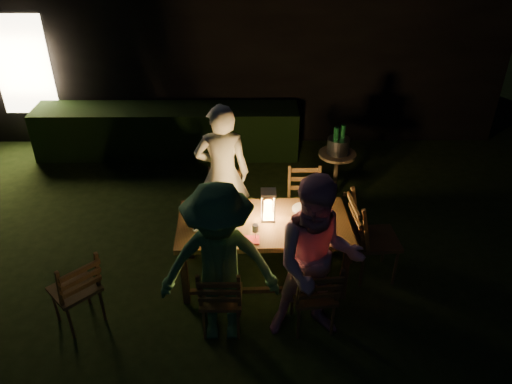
{
  "coord_description": "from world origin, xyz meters",
  "views": [
    {
      "loc": [
        0.88,
        -3.66,
        3.85
      ],
      "look_at": [
        0.91,
        0.94,
        0.98
      ],
      "focal_mm": 35.0,
      "sensor_mm": 36.0,
      "label": 1
    }
  ],
  "objects_px": {
    "chair_end": "(373,251)",
    "chair_near_left": "(222,308)",
    "chair_far_right": "(304,217)",
    "person_opp_left": "(219,266)",
    "lantern": "(268,207)",
    "person_house_side": "(222,174)",
    "ice_bucket": "(338,146)",
    "person_opp_right": "(317,262)",
    "chair_near_right": "(313,305)",
    "bottle_bucket_a": "(335,144)",
    "dining_table": "(264,227)",
    "bottle_bucket_b": "(342,141)",
    "chair_spare": "(78,301)",
    "chair_far_left": "(224,219)",
    "side_table": "(337,158)",
    "bottle_table": "(240,211)"
  },
  "relations": [
    {
      "from": "chair_end",
      "to": "chair_near_left",
      "type": "bearing_deg",
      "value": -68.17
    },
    {
      "from": "chair_far_right",
      "to": "chair_end",
      "type": "relative_size",
      "value": 0.85
    },
    {
      "from": "person_opp_left",
      "to": "lantern",
      "type": "bearing_deg",
      "value": 60.11
    },
    {
      "from": "person_house_side",
      "to": "ice_bucket",
      "type": "bearing_deg",
      "value": -151.03
    },
    {
      "from": "person_opp_left",
      "to": "person_opp_right",
      "type": "bearing_deg",
      "value": 0.0
    },
    {
      "from": "chair_near_left",
      "to": "ice_bucket",
      "type": "height_order",
      "value": "ice_bucket"
    },
    {
      "from": "chair_near_right",
      "to": "person_opp_right",
      "type": "distance_m",
      "value": 0.6
    },
    {
      "from": "bottle_bucket_a",
      "to": "dining_table",
      "type": "bearing_deg",
      "value": -120.76
    },
    {
      "from": "person_opp_right",
      "to": "bottle_bucket_a",
      "type": "bearing_deg",
      "value": 76.28
    },
    {
      "from": "chair_far_right",
      "to": "bottle_bucket_b",
      "type": "bearing_deg",
      "value": -121.15
    },
    {
      "from": "person_opp_left",
      "to": "person_house_side",
      "type": "bearing_deg",
      "value": 90.0
    },
    {
      "from": "chair_near_left",
      "to": "chair_spare",
      "type": "relative_size",
      "value": 0.96
    },
    {
      "from": "person_opp_left",
      "to": "bottle_bucket_b",
      "type": "distance_m",
      "value": 3.0
    },
    {
      "from": "chair_far_right",
      "to": "ice_bucket",
      "type": "bearing_deg",
      "value": -119.93
    },
    {
      "from": "chair_spare",
      "to": "person_house_side",
      "type": "height_order",
      "value": "person_house_side"
    },
    {
      "from": "person_opp_right",
      "to": "bottle_bucket_a",
      "type": "height_order",
      "value": "person_opp_right"
    },
    {
      "from": "ice_bucket",
      "to": "bottle_bucket_a",
      "type": "bearing_deg",
      "value": -141.34
    },
    {
      "from": "chair_far_left",
      "to": "side_table",
      "type": "height_order",
      "value": "chair_far_left"
    },
    {
      "from": "chair_far_right",
      "to": "bottle_table",
      "type": "distance_m",
      "value": 1.27
    },
    {
      "from": "dining_table",
      "to": "chair_near_left",
      "type": "relative_size",
      "value": 2.05
    },
    {
      "from": "bottle_bucket_b",
      "to": "ice_bucket",
      "type": "bearing_deg",
      "value": -141.34
    },
    {
      "from": "dining_table",
      "to": "chair_near_right",
      "type": "distance_m",
      "value": 0.98
    },
    {
      "from": "chair_near_left",
      "to": "chair_near_right",
      "type": "height_order",
      "value": "chair_near_right"
    },
    {
      "from": "chair_near_left",
      "to": "lantern",
      "type": "relative_size",
      "value": 2.6
    },
    {
      "from": "chair_far_left",
      "to": "chair_far_right",
      "type": "xyz_separation_m",
      "value": [
        1.0,
        0.03,
        0.0
      ]
    },
    {
      "from": "chair_near_left",
      "to": "chair_far_right",
      "type": "distance_m",
      "value": 1.84
    },
    {
      "from": "chair_far_right",
      "to": "person_house_side",
      "type": "height_order",
      "value": "person_house_side"
    },
    {
      "from": "chair_near_right",
      "to": "bottle_table",
      "type": "height_order",
      "value": "bottle_table"
    },
    {
      "from": "chair_near_right",
      "to": "lantern",
      "type": "distance_m",
      "value": 1.11
    },
    {
      "from": "bottle_bucket_a",
      "to": "bottle_bucket_b",
      "type": "height_order",
      "value": "same"
    },
    {
      "from": "lantern",
      "to": "bottle_bucket_b",
      "type": "bearing_deg",
      "value": 58.39
    },
    {
      "from": "chair_near_left",
      "to": "side_table",
      "type": "bearing_deg",
      "value": 60.19
    },
    {
      "from": "chair_far_right",
      "to": "chair_end",
      "type": "height_order",
      "value": "chair_end"
    },
    {
      "from": "bottle_bucket_b",
      "to": "chair_far_left",
      "type": "bearing_deg",
      "value": -147.48
    },
    {
      "from": "chair_end",
      "to": "chair_far_left",
      "type": "bearing_deg",
      "value": -117.43
    },
    {
      "from": "chair_spare",
      "to": "person_opp_left",
      "type": "relative_size",
      "value": 0.55
    },
    {
      "from": "chair_near_left",
      "to": "chair_far_right",
      "type": "relative_size",
      "value": 0.98
    },
    {
      "from": "lantern",
      "to": "bottle_bucket_a",
      "type": "height_order",
      "value": "lantern"
    },
    {
      "from": "bottle_bucket_b",
      "to": "chair_far_right",
      "type": "bearing_deg",
      "value": -120.57
    },
    {
      "from": "chair_far_left",
      "to": "bottle_bucket_a",
      "type": "height_order",
      "value": "bottle_bucket_a"
    },
    {
      "from": "chair_near_right",
      "to": "lantern",
      "type": "relative_size",
      "value": 2.67
    },
    {
      "from": "chair_near_left",
      "to": "bottle_bucket_b",
      "type": "xyz_separation_m",
      "value": [
        1.52,
        2.54,
        0.58
      ]
    },
    {
      "from": "person_opp_right",
      "to": "side_table",
      "type": "bearing_deg",
      "value": 75.37
    },
    {
      "from": "chair_near_left",
      "to": "person_house_side",
      "type": "bearing_deg",
      "value": 92.55
    },
    {
      "from": "dining_table",
      "to": "lantern",
      "type": "xyz_separation_m",
      "value": [
        0.05,
        0.05,
        0.23
      ]
    },
    {
      "from": "person_opp_left",
      "to": "bottle_table",
      "type": "xyz_separation_m",
      "value": [
        0.17,
        0.83,
        0.05
      ]
    },
    {
      "from": "chair_near_left",
      "to": "person_house_side",
      "type": "xyz_separation_m",
      "value": [
        -0.05,
        1.59,
        0.61
      ]
    },
    {
      "from": "chair_near_left",
      "to": "lantern",
      "type": "distance_m",
      "value": 1.16
    },
    {
      "from": "chair_far_left",
      "to": "chair_spare",
      "type": "bearing_deg",
      "value": 50.1
    },
    {
      "from": "person_opp_left",
      "to": "ice_bucket",
      "type": "relative_size",
      "value": 5.72
    }
  ]
}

